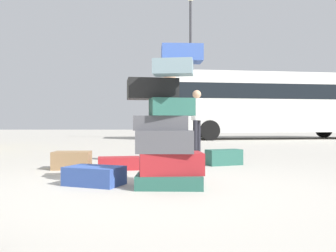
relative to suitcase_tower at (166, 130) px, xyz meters
name	(u,v)px	position (x,y,z in m)	size (l,w,h in m)	color
ground_plane	(157,188)	(-0.11, -0.03, -0.67)	(80.00, 80.00, 0.00)	#ADA89E
suitcase_tower	(166,130)	(0.00, 0.00, 0.00)	(0.93, 0.77, 1.64)	#26594C
suitcase_teal_foreground_near	(223,157)	(1.03, 2.23, -0.53)	(0.64, 0.28, 0.28)	#26594C
suitcase_maroon_left_side	(118,163)	(-0.78, 1.61, -0.57)	(0.67, 0.35, 0.20)	maroon
suitcase_brown_behind_tower	(71,160)	(-1.57, 1.67, -0.52)	(0.59, 0.39, 0.29)	olive
suitcase_navy_upright_blue	(93,176)	(-0.88, 0.17, -0.56)	(0.67, 0.43, 0.23)	#334F99
person_bearded_onlooker	(169,108)	(0.05, 2.33, 0.36)	(0.30, 0.34, 1.72)	#3F334C
person_tourist_with_camera	(196,115)	(0.76, 4.99, 0.30)	(0.30, 0.32, 1.62)	black
parked_bus	(271,102)	(5.20, 13.29, 1.17)	(11.07, 3.96, 3.15)	silver
lamp_post	(190,46)	(1.08, 12.38, 3.73)	(0.36, 0.36, 6.84)	#333338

